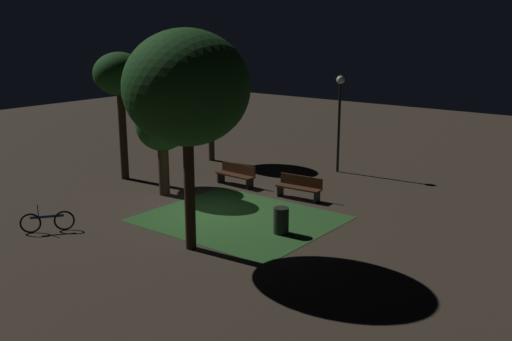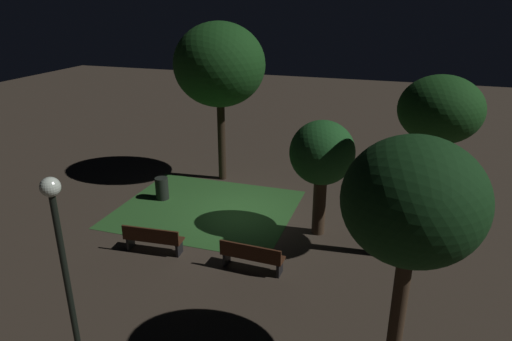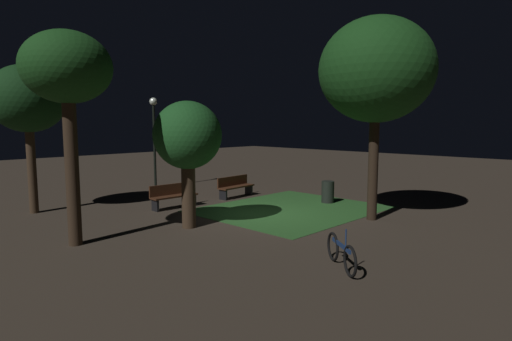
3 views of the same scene
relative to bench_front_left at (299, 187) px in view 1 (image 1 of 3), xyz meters
name	(u,v)px [view 1 (image 1 of 3)]	position (x,y,z in m)	size (l,w,h in m)	color
ground_plane	(212,212)	(1.56, 3.25, -0.48)	(60.00, 60.00, 0.00)	#3D3328
grass_lawn	(240,219)	(0.28, 3.26, -0.48)	(6.21, 5.26, 0.01)	#2D6028
bench_front_left	(299,187)	(0.00, 0.00, 0.00)	(1.83, 0.62, 0.88)	#422314
bench_near_trees	(236,174)	(3.12, 0.00, 0.00)	(1.82, 0.55, 0.88)	#422314
tree_left_canopy	(162,127)	(4.48, 2.77, 2.22)	(2.02, 2.02, 3.77)	#423021
tree_back_left	(120,77)	(7.61, 2.11, 3.89)	(2.18, 2.18, 5.39)	#38281C
tree_tall_center	(210,80)	(7.01, -2.78, 3.42)	(2.50, 2.50, 5.09)	#423021
tree_near_wall	(187,89)	(-0.27, 6.20, 4.26)	(3.59, 3.59, 6.41)	#2D2116
lamp_post_near_wall	(340,107)	(0.98, -4.57, 2.47)	(0.36, 0.36, 4.31)	black
trash_bin	(281,221)	(-1.67, 3.54, -0.05)	(0.49, 0.49, 0.86)	black
bicycle	(47,221)	(4.36, 8.00, -0.14)	(1.06, 1.39, 0.93)	black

